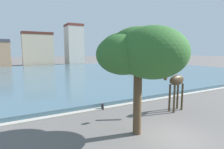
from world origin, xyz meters
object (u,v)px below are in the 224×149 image
Objects in this scene: giraffe_statue at (176,81)px; shade_tree at (142,51)px; sailboat_orange at (143,75)px; mooring_bollard at (103,107)px.

giraffe_statue is 5.77m from shade_tree.
sailboat_orange is (9.51, 16.19, -2.02)m from giraffe_statue.
giraffe_statue is 6.21m from mooring_bollard.
mooring_bollard is at bearing 91.11° from shade_tree.
mooring_bollard is (-4.98, 3.01, -2.16)m from giraffe_statue.
shade_tree is at bearing -128.46° from sailboat_orange.
giraffe_statue is at bearing 21.57° from shade_tree.
sailboat_orange is at bearing 59.58° from giraffe_statue.
mooring_bollard is at bearing 148.88° from giraffe_statue.
mooring_bollard is (-0.10, 4.94, -4.53)m from shade_tree.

